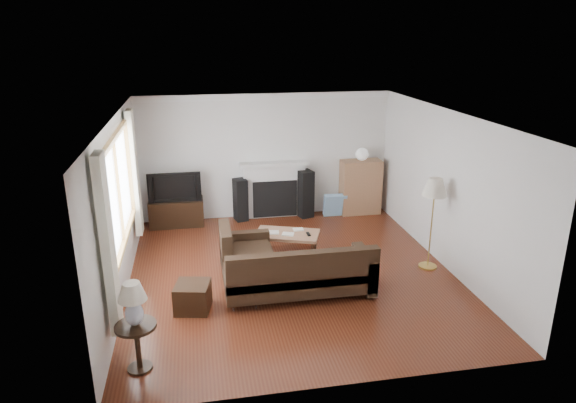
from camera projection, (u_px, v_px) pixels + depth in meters
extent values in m
cube|color=#552212|center=(291.00, 273.00, 8.13)|extent=(5.10, 5.60, 0.04)
cube|color=white|center=(292.00, 115.00, 7.33)|extent=(5.10, 5.60, 0.04)
cube|color=white|center=(266.00, 156.00, 10.29)|extent=(5.00, 0.04, 2.50)
cube|color=white|center=(343.00, 282.00, 5.16)|extent=(5.00, 0.04, 2.50)
cube|color=white|center=(119.00, 208.00, 7.30)|extent=(0.04, 5.50, 2.50)
cube|color=white|center=(446.00, 189.00, 8.16)|extent=(0.04, 5.50, 2.50)
cube|color=olive|center=(119.00, 192.00, 7.02)|extent=(0.12, 2.74, 1.54)
cube|color=white|center=(108.00, 246.00, 5.66)|extent=(0.10, 0.35, 2.10)
cube|color=white|center=(135.00, 173.00, 8.50)|extent=(0.10, 0.35, 2.10)
cube|color=white|center=(274.00, 189.00, 10.43)|extent=(1.40, 0.26, 1.15)
cube|color=black|center=(177.00, 213.00, 10.05)|extent=(1.04, 0.47, 0.52)
imported|color=black|center=(175.00, 186.00, 9.87)|extent=(1.00, 0.13, 0.58)
cube|color=black|center=(240.00, 200.00, 10.27)|extent=(0.30, 0.33, 0.86)
cube|color=black|center=(305.00, 194.00, 10.46)|extent=(0.35, 0.38, 0.97)
cube|color=#9D6C49|center=(360.00, 187.00, 10.63)|extent=(0.82, 0.39, 1.13)
sphere|color=white|center=(362.00, 154.00, 10.41)|extent=(0.26, 0.26, 0.26)
cube|color=black|center=(299.00, 271.00, 7.38)|extent=(2.31, 1.69, 0.75)
cube|color=#956547|center=(287.00, 244.00, 8.71)|extent=(1.19, 0.90, 0.41)
cube|color=black|center=(193.00, 297.00, 7.02)|extent=(0.54, 0.54, 0.39)
cube|color=#B5913F|center=(432.00, 224.00, 8.10)|extent=(0.45, 0.45, 1.50)
cube|color=black|center=(138.00, 347.00, 5.75)|extent=(0.46, 0.46, 0.57)
cube|color=silver|center=(133.00, 304.00, 5.58)|extent=(0.31, 0.31, 0.51)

